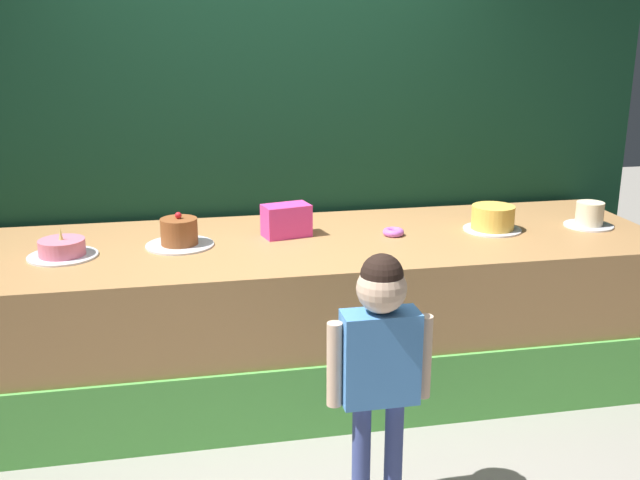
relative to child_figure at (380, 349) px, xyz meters
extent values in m
plane|color=gray|center=(-0.17, 0.58, -0.71)|extent=(12.00, 12.00, 0.00)
cube|color=#B27F4C|center=(-0.17, 1.15, -0.30)|extent=(4.01, 1.14, 0.83)
cube|color=#59B24C|center=(-0.17, 0.57, -0.52)|extent=(4.01, 0.02, 0.37)
cube|color=#113823|center=(-0.17, 1.82, 0.74)|extent=(4.65, 0.08, 2.90)
cylinder|color=#3F4C8C|center=(-0.07, 0.00, -0.47)|extent=(0.08, 0.08, 0.49)
cylinder|color=#3F4C8C|center=(0.07, 0.00, -0.47)|extent=(0.08, 0.08, 0.49)
cube|color=#4C8CD8|center=(0.00, 0.00, -0.03)|extent=(0.30, 0.14, 0.38)
cylinder|color=beige|center=(-0.18, 0.00, -0.05)|extent=(0.06, 0.06, 0.35)
cylinder|color=beige|center=(0.18, 0.00, -0.05)|extent=(0.06, 0.06, 0.35)
sphere|color=beige|center=(0.00, 0.00, 0.25)|extent=(0.19, 0.19, 0.19)
sphere|color=black|center=(0.00, 0.00, 0.31)|extent=(0.17, 0.17, 0.17)
cube|color=#F83F9E|center=(-0.17, 1.25, 0.20)|extent=(0.27, 0.20, 0.17)
torus|color=#CC66D8|center=(0.39, 1.15, 0.14)|extent=(0.11, 0.11, 0.04)
cylinder|color=silver|center=(-1.31, 1.10, 0.12)|extent=(0.34, 0.34, 0.01)
cylinder|color=pink|center=(-1.31, 1.10, 0.17)|extent=(0.22, 0.22, 0.08)
cone|color=#F2E566|center=(-1.31, 1.10, 0.23)|extent=(0.02, 0.02, 0.06)
cylinder|color=silver|center=(-0.74, 1.17, 0.12)|extent=(0.35, 0.35, 0.01)
cylinder|color=brown|center=(-0.74, 1.17, 0.19)|extent=(0.19, 0.19, 0.14)
sphere|color=red|center=(-0.74, 1.17, 0.28)|extent=(0.03, 0.03, 0.03)
cylinder|color=silver|center=(0.96, 1.14, 0.12)|extent=(0.32, 0.32, 0.01)
cylinder|color=#F2BF4C|center=(0.96, 1.14, 0.19)|extent=(0.23, 0.23, 0.13)
cylinder|color=silver|center=(1.53, 1.11, 0.12)|extent=(0.27, 0.27, 0.01)
cylinder|color=beige|center=(1.53, 1.11, 0.19)|extent=(0.15, 0.15, 0.13)
camera|label=1|loc=(-0.74, -2.55, 1.22)|focal=41.62mm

